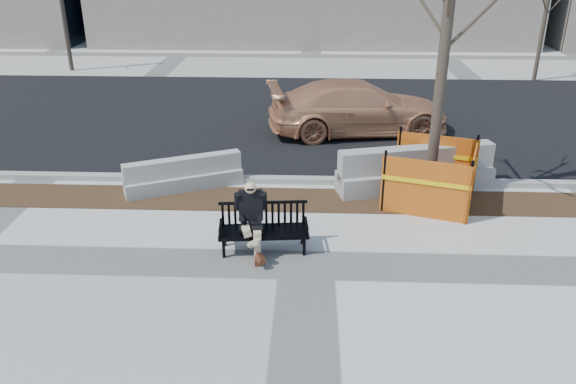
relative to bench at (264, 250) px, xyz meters
name	(u,v)px	position (x,y,z in m)	size (l,w,h in m)	color
ground	(307,265)	(0.76, -0.47, 0.00)	(120.00, 120.00, 0.00)	beige
mulch_strip	(308,200)	(0.76, 2.13, 0.00)	(40.00, 1.20, 0.02)	#47301C
asphalt_street	(310,116)	(0.76, 8.33, 0.00)	(60.00, 10.40, 0.01)	black
curb	(308,180)	(0.76, 3.08, 0.06)	(60.00, 0.25, 0.12)	#9E9B93
bench	(264,250)	(0.00, 0.00, 0.00)	(1.59, 0.57, 0.85)	black
seated_man	(252,249)	(-0.22, 0.02, 0.00)	(0.54, 0.91, 1.27)	black
tree_fence	(428,201)	(3.27, 2.21, 0.00)	(2.59, 2.59, 6.47)	orange
sedan	(357,132)	(2.11, 6.78, 0.00)	(2.03, 5.00, 1.45)	tan
jersey_barrier_left	(185,189)	(-1.96, 2.62, 0.00)	(2.55, 0.51, 0.73)	#A8A69D
jersey_barrier_right	(414,189)	(3.08, 2.82, 0.00)	(3.44, 0.69, 0.99)	#9B9891
far_tree_left	(72,70)	(-9.17, 14.61, 0.00)	(1.93, 1.93, 5.21)	#41352A
far_tree_right	(534,80)	(9.37, 13.53, 0.00)	(1.72, 1.72, 4.65)	#4B3E30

